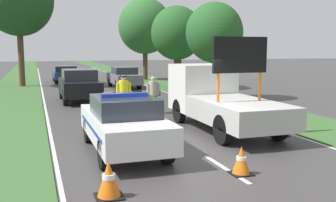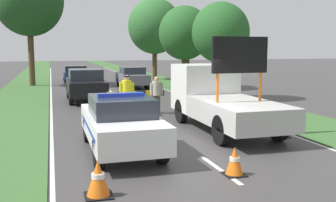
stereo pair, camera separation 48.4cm
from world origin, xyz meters
name	(u,v)px [view 2 (the right image)]	position (x,y,z in m)	size (l,w,h in m)	color
ground_plane	(191,149)	(0.00, 0.00, 0.00)	(160.00, 160.00, 0.00)	#3D3A3A
lane_markings	(108,90)	(0.00, 16.60, 0.00)	(7.67, 63.77, 0.01)	silver
grass_verge_left	(27,87)	(-5.47, 20.00, 0.01)	(3.17, 120.00, 0.03)	#38602D
grass_verge_right	(170,83)	(5.47, 20.00, 0.01)	(3.17, 120.00, 0.03)	#38602D
police_car	(121,123)	(-1.94, 0.30, 0.80)	(1.79, 4.64, 1.64)	white
work_truck	(219,98)	(1.94, 2.48, 1.09)	(2.14, 5.84, 3.19)	white
road_barrier	(136,95)	(-0.22, 6.41, 0.80)	(2.52, 0.08, 0.98)	black
police_officer	(127,92)	(-0.74, 5.77, 1.03)	(0.62, 0.40, 1.74)	#191E38
pedestrian_civilian	(157,92)	(0.62, 6.08, 0.95)	(0.58, 0.37, 1.62)	brown
traffic_cone_near_police	(134,118)	(-0.85, 3.77, 0.28)	(0.41, 0.41, 0.57)	black
traffic_cone_centre_front	(282,128)	(3.30, 0.55, 0.29)	(0.42, 0.42, 0.58)	black
traffic_cone_near_truck	(98,178)	(-2.94, -2.89, 0.36)	(0.53, 0.53, 0.72)	black
traffic_cone_behind_barrier	(235,161)	(0.15, -2.47, 0.32)	(0.47, 0.47, 0.65)	black
traffic_cone_lane_edge	(121,121)	(-1.45, 3.09, 0.34)	(0.50, 0.50, 0.68)	black
queued_car_sedan_black	(86,84)	(-1.97, 11.23, 0.89)	(1.91, 4.50, 1.72)	black
queued_car_suv_grey	(132,77)	(1.87, 17.60, 0.78)	(1.75, 4.37, 1.50)	slate
queued_car_hatch_blue	(75,73)	(-1.76, 23.89, 0.72)	(1.93, 4.40, 1.36)	navy
roadside_tree_near_left	(187,33)	(5.59, 16.34, 3.92)	(2.95, 2.95, 5.51)	#4C3823
roadside_tree_near_right	(221,33)	(5.17, 9.64, 3.65)	(3.12, 3.12, 5.32)	#4C3823
roadside_tree_mid_left	(185,33)	(5.06, 15.33, 3.83)	(3.49, 3.49, 5.69)	#4C3823
roadside_tree_mid_right	(155,26)	(5.22, 24.01, 4.76)	(4.70, 4.70, 7.24)	#4C3823
roadside_tree_far_left	(29,0)	(-5.10, 21.00, 6.31)	(5.02, 5.02, 8.97)	#4C3823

